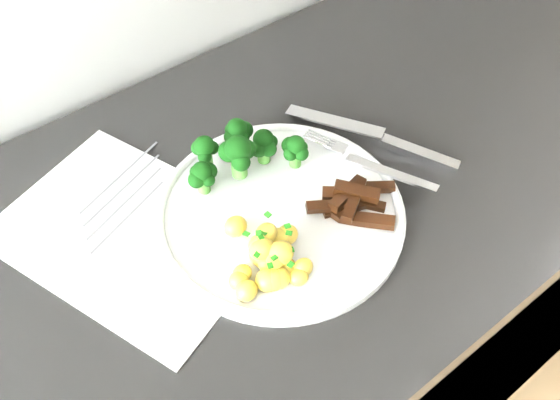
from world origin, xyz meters
name	(u,v)px	position (x,y,z in m)	size (l,w,h in m)	color
counter	(271,356)	(-0.02, 1.68, 0.44)	(2.35, 0.59, 0.88)	black
recipe_paper	(132,232)	(-0.18, 1.74, 0.88)	(0.31, 0.37, 0.00)	white
plate	(280,211)	(-0.02, 1.65, 0.89)	(0.30, 0.30, 0.02)	white
broccoli	(242,151)	(-0.02, 1.73, 0.93)	(0.15, 0.10, 0.07)	#3A6F25
potatoes	(268,258)	(-0.08, 1.59, 0.91)	(0.11, 0.12, 0.04)	#EFC253
beef_strips	(354,201)	(0.05, 1.60, 0.90)	(0.12, 0.10, 0.03)	black
fork	(372,164)	(0.11, 1.63, 0.90)	(0.08, 0.18, 0.02)	silver
knife	(393,144)	(0.17, 1.65, 0.89)	(0.13, 0.23, 0.03)	silver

